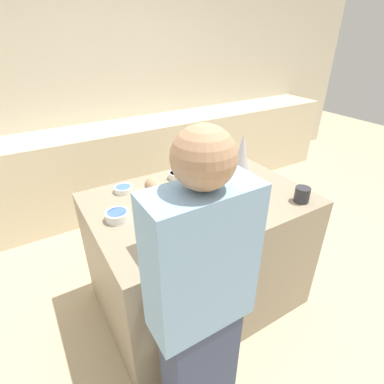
{
  "coord_description": "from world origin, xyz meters",
  "views": [
    {
      "loc": [
        -0.93,
        -1.43,
        1.91
      ],
      "look_at": [
        -0.06,
        0.0,
        0.98
      ],
      "focal_mm": 28.0,
      "sensor_mm": 36.0,
      "label": 1
    }
  ],
  "objects_px": {
    "baking_tray": "(196,212)",
    "candy_bowl_near_tray_right": "(123,189)",
    "candy_bowl_far_left": "(177,175)",
    "mug": "(302,195)",
    "candy_bowl_near_tray_left": "(117,215)",
    "decorative_tree": "(242,153)",
    "person": "(200,308)",
    "candy_bowl_front_corner": "(226,182)",
    "cookbook": "(203,184)",
    "candy_bowl_far_right": "(144,204)",
    "candy_bowl_beside_tree": "(233,163)",
    "candy_bowl_center_rear": "(181,185)",
    "gingerbread_house": "(196,199)"
  },
  "relations": [
    {
      "from": "baking_tray",
      "to": "candy_bowl_beside_tree",
      "type": "distance_m",
      "value": 0.77
    },
    {
      "from": "decorative_tree",
      "to": "candy_bowl_center_rear",
      "type": "xyz_separation_m",
      "value": [
        -0.5,
        0.05,
        -0.15
      ]
    },
    {
      "from": "gingerbread_house",
      "to": "candy_bowl_front_corner",
      "type": "distance_m",
      "value": 0.44
    },
    {
      "from": "decorative_tree",
      "to": "candy_bowl_near_tray_right",
      "type": "xyz_separation_m",
      "value": [
        -0.87,
        0.19,
        -0.15
      ]
    },
    {
      "from": "decorative_tree",
      "to": "candy_bowl_near_tray_left",
      "type": "height_order",
      "value": "decorative_tree"
    },
    {
      "from": "baking_tray",
      "to": "candy_bowl_near_tray_right",
      "type": "relative_size",
      "value": 3.61
    },
    {
      "from": "gingerbread_house",
      "to": "cookbook",
      "type": "bearing_deg",
      "value": 50.03
    },
    {
      "from": "decorative_tree",
      "to": "mug",
      "type": "xyz_separation_m",
      "value": [
        0.07,
        -0.53,
        -0.12
      ]
    },
    {
      "from": "person",
      "to": "candy_bowl_far_left",
      "type": "bearing_deg",
      "value": 66.2
    },
    {
      "from": "candy_bowl_front_corner",
      "to": "cookbook",
      "type": "bearing_deg",
      "value": 154.98
    },
    {
      "from": "gingerbread_house",
      "to": "candy_bowl_near_tray_left",
      "type": "xyz_separation_m",
      "value": [
        -0.43,
        0.18,
        -0.07
      ]
    },
    {
      "from": "candy_bowl_far_right",
      "to": "candy_bowl_front_corner",
      "type": "distance_m",
      "value": 0.62
    },
    {
      "from": "decorative_tree",
      "to": "candy_bowl_beside_tree",
      "type": "distance_m",
      "value": 0.21
    },
    {
      "from": "candy_bowl_front_corner",
      "to": "cookbook",
      "type": "distance_m",
      "value": 0.16
    },
    {
      "from": "candy_bowl_center_rear",
      "to": "cookbook",
      "type": "height_order",
      "value": "candy_bowl_center_rear"
    },
    {
      "from": "candy_bowl_far_left",
      "to": "candy_bowl_front_corner",
      "type": "distance_m",
      "value": 0.37
    },
    {
      "from": "candy_bowl_near_tray_right",
      "to": "candy_bowl_far_right",
      "type": "bearing_deg",
      "value": -80.6
    },
    {
      "from": "baking_tray",
      "to": "gingerbread_house",
      "type": "xyz_separation_m",
      "value": [
        0.0,
        0.0,
        0.09
      ]
    },
    {
      "from": "gingerbread_house",
      "to": "person",
      "type": "xyz_separation_m",
      "value": [
        -0.32,
        -0.55,
        -0.16
      ]
    },
    {
      "from": "decorative_tree",
      "to": "gingerbread_house",
      "type": "bearing_deg",
      "value": -153.49
    },
    {
      "from": "candy_bowl_near_tray_right",
      "to": "cookbook",
      "type": "distance_m",
      "value": 0.55
    },
    {
      "from": "baking_tray",
      "to": "decorative_tree",
      "type": "xyz_separation_m",
      "value": [
        0.58,
        0.29,
        0.16
      ]
    },
    {
      "from": "cookbook",
      "to": "decorative_tree",
      "type": "bearing_deg",
      "value": 2.44
    },
    {
      "from": "candy_bowl_center_rear",
      "to": "candy_bowl_beside_tree",
      "type": "bearing_deg",
      "value": 10.67
    },
    {
      "from": "candy_bowl_beside_tree",
      "to": "mug",
      "type": "height_order",
      "value": "mug"
    },
    {
      "from": "decorative_tree",
      "to": "candy_bowl_far_left",
      "type": "height_order",
      "value": "decorative_tree"
    },
    {
      "from": "candy_bowl_center_rear",
      "to": "mug",
      "type": "bearing_deg",
      "value": -45.22
    },
    {
      "from": "baking_tray",
      "to": "candy_bowl_far_left",
      "type": "xyz_separation_m",
      "value": [
        0.13,
        0.47,
        0.02
      ]
    },
    {
      "from": "candy_bowl_near_tray_left",
      "to": "mug",
      "type": "distance_m",
      "value": 1.16
    },
    {
      "from": "candy_bowl_near_tray_right",
      "to": "candy_bowl_near_tray_left",
      "type": "height_order",
      "value": "candy_bowl_near_tray_left"
    },
    {
      "from": "candy_bowl_near_tray_right",
      "to": "candy_bowl_far_left",
      "type": "xyz_separation_m",
      "value": [
        0.41,
        -0.01,
        0.01
      ]
    },
    {
      "from": "gingerbread_house",
      "to": "candy_bowl_far_right",
      "type": "height_order",
      "value": "gingerbread_house"
    },
    {
      "from": "candy_bowl_far_right",
      "to": "cookbook",
      "type": "relative_size",
      "value": 0.56
    },
    {
      "from": "candy_bowl_near_tray_right",
      "to": "candy_bowl_far_right",
      "type": "height_order",
      "value": "candy_bowl_far_right"
    },
    {
      "from": "candy_bowl_far_right",
      "to": "candy_bowl_front_corner",
      "type": "bearing_deg",
      "value": -1.75
    },
    {
      "from": "baking_tray",
      "to": "candy_bowl_beside_tree",
      "type": "relative_size",
      "value": 4.33
    },
    {
      "from": "candy_bowl_near_tray_left",
      "to": "candy_bowl_beside_tree",
      "type": "relative_size",
      "value": 1.33
    },
    {
      "from": "candy_bowl_beside_tree",
      "to": "mug",
      "type": "bearing_deg",
      "value": -88.26
    },
    {
      "from": "baking_tray",
      "to": "candy_bowl_near_tray_left",
      "type": "xyz_separation_m",
      "value": [
        -0.43,
        0.18,
        0.03
      ]
    },
    {
      "from": "decorative_tree",
      "to": "candy_bowl_beside_tree",
      "type": "relative_size",
      "value": 3.21
    },
    {
      "from": "decorative_tree",
      "to": "mug",
      "type": "bearing_deg",
      "value": -82.56
    },
    {
      "from": "candy_bowl_near_tray_right",
      "to": "candy_bowl_far_right",
      "type": "distance_m",
      "value": 0.26
    },
    {
      "from": "candy_bowl_front_corner",
      "to": "candy_bowl_far_right",
      "type": "bearing_deg",
      "value": 178.25
    },
    {
      "from": "gingerbread_house",
      "to": "cookbook",
      "type": "distance_m",
      "value": 0.37
    },
    {
      "from": "candy_bowl_front_corner",
      "to": "person",
      "type": "distance_m",
      "value": 1.04
    },
    {
      "from": "candy_bowl_far_left",
      "to": "mug",
      "type": "xyz_separation_m",
      "value": [
        0.53,
        -0.71,
        0.02
      ]
    },
    {
      "from": "candy_bowl_near_tray_right",
      "to": "candy_bowl_center_rear",
      "type": "xyz_separation_m",
      "value": [
        0.37,
        -0.15,
        -0.0
      ]
    },
    {
      "from": "baking_tray",
      "to": "candy_bowl_center_rear",
      "type": "xyz_separation_m",
      "value": [
        0.09,
        0.34,
        0.02
      ]
    },
    {
      "from": "candy_bowl_near_tray_left",
      "to": "candy_bowl_front_corner",
      "type": "bearing_deg",
      "value": 2.15
    },
    {
      "from": "baking_tray",
      "to": "person",
      "type": "relative_size",
      "value": 0.27
    }
  ]
}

